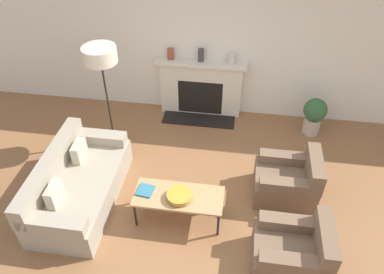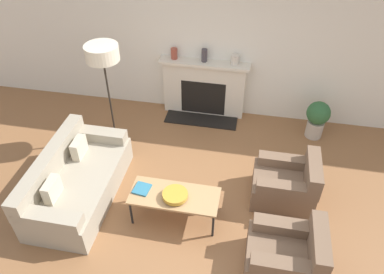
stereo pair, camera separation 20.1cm
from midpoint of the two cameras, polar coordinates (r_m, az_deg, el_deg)
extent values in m
plane|color=brown|center=(5.36, -1.12, -12.08)|extent=(18.00, 18.00, 0.00)
cube|color=silver|center=(6.57, 2.56, 14.78)|extent=(18.00, 0.06, 2.90)
cube|color=beige|center=(6.92, 0.52, 7.39)|extent=(1.48, 0.20, 1.02)
cube|color=black|center=(6.93, 0.42, 6.04)|extent=(0.81, 0.04, 0.67)
cube|color=black|center=(6.98, 0.18, 2.68)|extent=(1.33, 0.40, 0.02)
cube|color=beige|center=(6.63, 0.51, 11.18)|extent=(1.60, 0.28, 0.05)
cube|color=#9E937F|center=(5.67, -17.40, -7.63)|extent=(0.94, 1.88, 0.41)
cube|color=#9E937F|center=(5.57, -21.73, -4.39)|extent=(0.20, 1.88, 0.34)
cube|color=#9E937F|center=(5.00, -21.62, -12.18)|extent=(0.87, 0.22, 0.16)
cube|color=#9E937F|center=(6.02, -15.03, -0.05)|extent=(0.87, 0.22, 0.16)
cube|color=#C0B49C|center=(5.24, -21.27, -8.11)|extent=(0.12, 0.32, 0.28)
cube|color=#C0B49C|center=(5.76, -17.80, -2.04)|extent=(0.12, 0.32, 0.28)
cube|color=brown|center=(4.89, 13.28, -17.17)|extent=(0.87, 0.73, 0.39)
cube|color=brown|center=(4.65, 18.43, -14.79)|extent=(0.18, 0.73, 0.36)
cube|color=brown|center=(4.83, 13.65, -12.65)|extent=(0.78, 0.18, 0.16)
cube|color=brown|center=(4.51, 13.94, -18.15)|extent=(0.78, 0.18, 0.16)
cube|color=brown|center=(5.63, 12.87, -7.13)|extent=(0.87, 0.73, 0.39)
cube|color=brown|center=(5.42, 17.14, -4.69)|extent=(0.18, 0.73, 0.36)
cube|color=brown|center=(5.64, 13.18, -3.19)|extent=(0.78, 0.18, 0.16)
cube|color=brown|center=(5.24, 13.38, -7.25)|extent=(0.78, 0.18, 0.16)
cube|color=tan|center=(5.03, -3.22, -9.04)|extent=(1.19, 0.51, 0.03)
cylinder|color=black|center=(5.18, -9.77, -11.66)|extent=(0.03, 0.03, 0.42)
cylinder|color=black|center=(5.01, 2.82, -13.26)|extent=(0.03, 0.03, 0.42)
cylinder|color=black|center=(5.44, -8.53, -8.21)|extent=(0.03, 0.03, 0.42)
cylinder|color=black|center=(5.28, 3.33, -9.59)|extent=(0.03, 0.03, 0.42)
cylinder|color=#BC8E2D|center=(4.98, -3.11, -9.20)|extent=(0.12, 0.12, 0.02)
cylinder|color=#BC8E2D|center=(4.95, -3.12, -8.90)|extent=(0.34, 0.34, 0.06)
cube|color=teal|center=(5.10, -8.24, -8.07)|extent=(0.23, 0.24, 0.02)
cylinder|color=black|center=(6.66, -12.58, -0.49)|extent=(0.30, 0.30, 0.03)
cylinder|color=black|center=(6.20, -13.60, 5.08)|extent=(0.03, 0.03, 1.54)
cylinder|color=beige|center=(5.77, -14.89, 12.03)|extent=(0.51, 0.51, 0.24)
cylinder|color=brown|center=(6.68, -4.18, 12.50)|extent=(0.12, 0.12, 0.19)
cylinder|color=#3D383D|center=(6.59, 0.48, 12.37)|extent=(0.10, 0.10, 0.23)
cylinder|color=beige|center=(6.56, 5.17, 11.77)|extent=(0.14, 0.14, 0.17)
cylinder|color=#B2A899|center=(6.90, 16.95, 1.71)|extent=(0.29, 0.29, 0.31)
sphere|color=#2D5B33|center=(6.71, 17.48, 3.96)|extent=(0.40, 0.40, 0.40)
camera|label=1|loc=(0.10, -90.98, -0.81)|focal=35.00mm
camera|label=2|loc=(0.10, 89.02, 0.81)|focal=35.00mm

